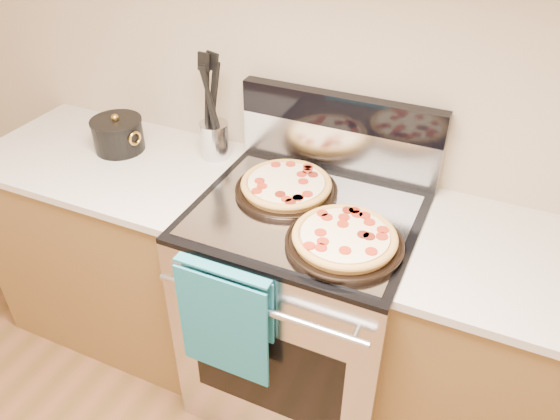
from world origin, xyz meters
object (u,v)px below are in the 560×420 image
at_px(utensil_crock, 215,140).
at_px(range_body, 303,309).
at_px(pepperoni_pizza_back, 286,186).
at_px(saucepan, 118,136).
at_px(pepperoni_pizza_front, 345,239).

bearing_deg(utensil_crock, range_body, -24.30).
height_order(pepperoni_pizza_back, saucepan, saucepan).
relative_size(pepperoni_pizza_front, utensil_crock, 2.54).
relative_size(pepperoni_pizza_front, saucepan, 1.84).
distance_m(range_body, pepperoni_pizza_back, 0.52).
relative_size(range_body, pepperoni_pizza_front, 2.47).
xyz_separation_m(range_body, saucepan, (-0.86, 0.10, 0.52)).
distance_m(pepperoni_pizza_back, utensil_crock, 0.40).
distance_m(utensil_crock, saucepan, 0.40).
height_order(utensil_crock, saucepan, utensil_crock).
distance_m(pepperoni_pizza_back, pepperoni_pizza_front, 0.35).
bearing_deg(range_body, saucepan, 173.21).
bearing_deg(range_body, utensil_crock, 155.70).
distance_m(pepperoni_pizza_front, utensil_crock, 0.75).
xyz_separation_m(pepperoni_pizza_front, utensil_crock, (-0.66, 0.35, 0.03)).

